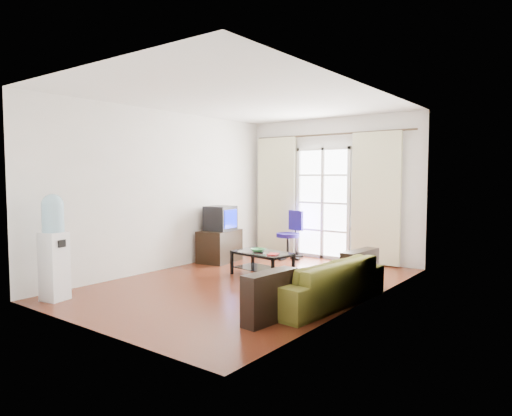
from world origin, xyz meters
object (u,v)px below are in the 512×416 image
at_px(tv_stand, 220,246).
at_px(sofa, 321,281).
at_px(crt_tv, 219,218).
at_px(task_chair, 289,245).
at_px(coffee_table, 262,260).
at_px(water_cooler, 54,245).

bearing_deg(tv_stand, sofa, -33.97).
height_order(crt_tv, task_chair, crt_tv).
xyz_separation_m(coffee_table, crt_tv, (-1.36, 0.52, 0.56)).
bearing_deg(tv_stand, water_cooler, -97.47).
relative_size(coffee_table, crt_tv, 1.86).
bearing_deg(coffee_table, water_cooler, -115.04).
distance_m(coffee_table, tv_stand, 1.46).
height_order(crt_tv, water_cooler, water_cooler).
bearing_deg(coffee_table, sofa, -28.70).
distance_m(coffee_table, crt_tv, 1.56).
bearing_deg(crt_tv, coffee_table, -27.76).
distance_m(crt_tv, water_cooler, 3.27).
bearing_deg(task_chair, sofa, -34.98).
distance_m(crt_tv, task_chair, 1.46).
distance_m(sofa, task_chair, 3.13).
bearing_deg(water_cooler, coffee_table, 54.20).
bearing_deg(sofa, task_chair, -134.58).
distance_m(coffee_table, task_chair, 1.64).
xyz_separation_m(sofa, water_cooler, (-2.80, -1.92, 0.43)).
height_order(sofa, task_chair, task_chair).
xyz_separation_m(tv_stand, crt_tv, (0.00, -0.00, 0.52)).
bearing_deg(coffee_table, tv_stand, 159.19).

